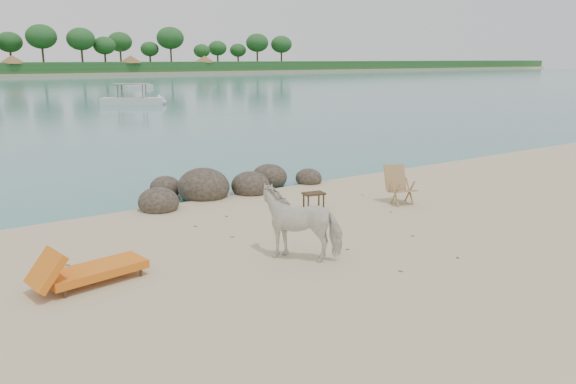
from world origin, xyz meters
name	(u,v)px	position (x,y,z in m)	size (l,w,h in m)	color
boulders	(221,187)	(0.94, 6.40, 0.22)	(6.37, 2.89, 1.15)	#2E291F
cow	(302,223)	(-0.28, 0.45, 0.74)	(0.80, 1.76, 1.48)	white
side_table	(314,202)	(2.15, 3.27, 0.23)	(0.58, 0.37, 0.47)	black
lounge_chair	(96,266)	(-4.23, 1.44, 0.34)	(2.23, 0.78, 0.67)	orange
deck_chair	(403,186)	(4.60, 2.33, 0.54)	(0.69, 0.76, 1.08)	#A88154
boat_mid	(132,87)	(10.55, 41.87, 1.52)	(6.24, 1.40, 3.04)	silver
boat_far	(138,86)	(20.49, 68.00, 0.29)	(4.97, 1.12, 0.58)	silver
dead_leaves	(311,232)	(0.90, 1.71, 0.00)	(8.98, 5.62, 0.00)	brown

